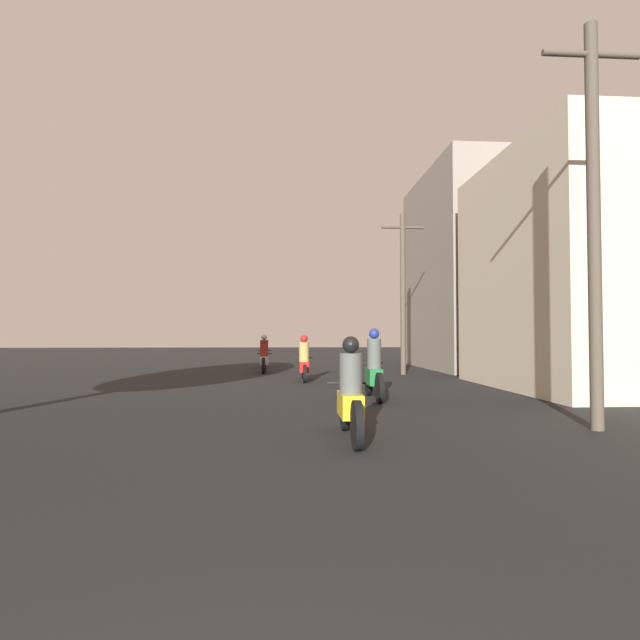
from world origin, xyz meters
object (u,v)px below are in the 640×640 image
object	(u,v)px
building_right_far	(476,271)
motorcycle_white	(264,357)
utility_pole_near	(594,214)
utility_pole_far	(403,290)
motorcycle_green	(374,371)
building_right_near	(599,271)
motorcycle_blue	(264,355)
motorcycle_yellow	(350,398)
motorcycle_red	(304,362)

from	to	relation	value
building_right_far	motorcycle_white	bearing A→B (deg)	-167.19
utility_pole_near	utility_pole_far	distance (m)	10.97
motorcycle_green	building_right_near	distance (m)	7.36
motorcycle_blue	utility_pole_near	distance (m)	16.36
motorcycle_yellow	motorcycle_green	size ratio (longest dim) A/B	0.95
motorcycle_white	utility_pole_far	xyz separation A→B (m)	(5.24, -1.27, 2.57)
motorcycle_blue	building_right_near	world-z (taller)	building_right_near
motorcycle_yellow	building_right_near	world-z (taller)	building_right_near
motorcycle_red	utility_pole_near	xyz separation A→B (m)	(4.26, -8.71, 2.79)
motorcycle_green	utility_pole_far	world-z (taller)	utility_pole_far
motorcycle_yellow	utility_pole_near	size ratio (longest dim) A/B	0.31
building_right_far	utility_pole_far	size ratio (longest dim) A/B	1.44
utility_pole_far	building_right_near	bearing A→B (deg)	-50.53
motorcycle_green	motorcycle_white	world-z (taller)	motorcycle_green
building_right_near	utility_pole_near	distance (m)	6.91
motorcycle_green	building_right_far	distance (m)	12.84
building_right_near	utility_pole_far	distance (m)	6.76
motorcycle_white	building_right_near	size ratio (longest dim) A/B	0.28
motorcycle_blue	utility_pole_far	xyz separation A→B (m)	(5.37, -4.07, 2.58)
motorcycle_green	utility_pole_far	xyz separation A→B (m)	(2.35, 7.02, 2.52)
motorcycle_yellow	motorcycle_white	distance (m)	12.78
motorcycle_red	motorcycle_white	distance (m)	3.80
motorcycle_red	utility_pole_far	distance (m)	5.12
building_right_near	building_right_far	size ratio (longest dim) A/B	0.77
motorcycle_white	building_right_far	xyz separation A→B (m)	(9.39, 2.14, 3.75)
utility_pole_near	utility_pole_far	xyz separation A→B (m)	(-0.46, 10.96, -0.20)
building_right_near	motorcycle_yellow	bearing A→B (deg)	-141.47
motorcycle_white	utility_pole_near	distance (m)	13.78
motorcycle_green	motorcycle_blue	distance (m)	11.50
building_right_far	utility_pole_far	distance (m)	5.49
motorcycle_yellow	motorcycle_blue	distance (m)	15.57
motorcycle_white	motorcycle_blue	world-z (taller)	motorcycle_white
motorcycle_red	utility_pole_near	world-z (taller)	utility_pole_near
motorcycle_yellow	building_right_far	size ratio (longest dim) A/B	0.23
motorcycle_green	motorcycle_yellow	bearing A→B (deg)	-94.80
motorcycle_green	utility_pole_near	size ratio (longest dim) A/B	0.33
motorcycle_blue	motorcycle_red	bearing A→B (deg)	-74.39
motorcycle_white	utility_pole_far	bearing A→B (deg)	-21.40
motorcycle_red	utility_pole_far	world-z (taller)	utility_pole_far
motorcycle_yellow	motorcycle_red	xyz separation A→B (m)	(-0.34, 9.14, 0.00)
building_right_far	motorcycle_yellow	bearing A→B (deg)	-117.21
building_right_far	utility_pole_near	distance (m)	14.86
motorcycle_red	building_right_near	distance (m)	9.02
motorcycle_red	building_right_near	size ratio (longest dim) A/B	0.30
motorcycle_yellow	motorcycle_red	bearing A→B (deg)	101.60
utility_pole_near	motorcycle_red	bearing A→B (deg)	116.07
building_right_near	utility_pole_near	size ratio (longest dim) A/B	1.04
motorcycle_blue	building_right_near	xyz separation A→B (m)	(9.66, -9.28, 2.65)
motorcycle_yellow	utility_pole_far	bearing A→B (deg)	82.57
motorcycle_white	utility_pole_near	bearing A→B (deg)	-72.78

